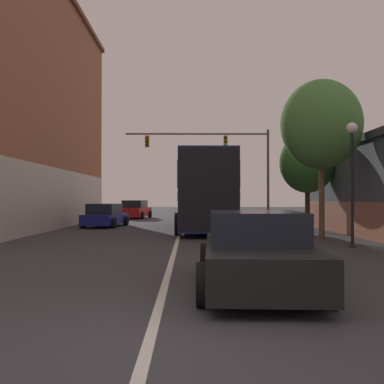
{
  "coord_description": "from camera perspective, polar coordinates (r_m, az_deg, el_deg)",
  "views": [
    {
      "loc": [
        0.45,
        -4.81,
        1.62
      ],
      "look_at": [
        0.58,
        15.84,
        1.91
      ],
      "focal_mm": 42.0,
      "sensor_mm": 36.0,
      "label": 1
    }
  ],
  "objects": [
    {
      "name": "lane_center_line",
      "position": [
        19.89,
        -1.66,
        -5.48
      ],
      "size": [
        0.14,
        42.01,
        0.01
      ],
      "color": "silver",
      "rests_on": "ground_plane"
    },
    {
      "name": "traffic_signal_gantry",
      "position": [
        31.06,
        4.06,
        4.88
      ],
      "size": [
        9.89,
        0.36,
        6.37
      ],
      "color": "#514C47",
      "rests_on": "ground_plane"
    },
    {
      "name": "street_tree_far",
      "position": [
        23.11,
        14.43,
        3.6
      ],
      "size": [
        2.75,
        2.47,
        4.92
      ],
      "color": "#3D2D1E",
      "rests_on": "ground_plane"
    },
    {
      "name": "street_tree_near",
      "position": [
        18.59,
        16.1,
        8.23
      ],
      "size": [
        3.2,
        2.88,
        6.31
      ],
      "color": "brown",
      "rests_on": "ground_plane"
    },
    {
      "name": "bus",
      "position": [
        23.17,
        1.52,
        0.3
      ],
      "size": [
        2.84,
        11.17,
        3.71
      ],
      "rotation": [
        0.0,
        0.0,
        1.57
      ],
      "color": "navy",
      "rests_on": "ground_plane"
    },
    {
      "name": "street_lamp",
      "position": [
        15.74,
        19.66,
        3.04
      ],
      "size": [
        0.37,
        0.37,
        4.13
      ],
      "color": "black",
      "rests_on": "ground_plane"
    },
    {
      "name": "ground_plane",
      "position": [
        5.1,
        -5.76,
        -19.34
      ],
      "size": [
        160.0,
        160.0,
        0.0
      ],
      "primitive_type": "plane",
      "color": "#38383D"
    },
    {
      "name": "hatchback_foreground",
      "position": [
        8.29,
        8.12,
        -7.45
      ],
      "size": [
        2.24,
        4.63,
        1.37
      ],
      "rotation": [
        0.0,
        0.0,
        1.52
      ],
      "color": "black",
      "rests_on": "ground_plane"
    },
    {
      "name": "parked_car_left_mid",
      "position": [
        36.72,
        -7.19,
        -2.26
      ],
      "size": [
        2.41,
        4.63,
        1.47
      ],
      "rotation": [
        0.0,
        0.0,
        1.44
      ],
      "color": "red",
      "rests_on": "ground_plane"
    },
    {
      "name": "parked_car_left_near",
      "position": [
        26.05,
        -10.96,
        -3.01
      ],
      "size": [
        2.3,
        4.18,
        1.32
      ],
      "rotation": [
        0.0,
        0.0,
        1.44
      ],
      "color": "navy",
      "rests_on": "ground_plane"
    }
  ]
}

